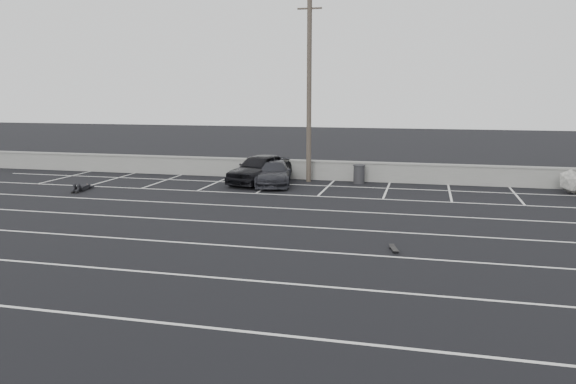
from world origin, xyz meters
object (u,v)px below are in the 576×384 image
(car_left, at_px, (260,169))
(utility_pole, at_px, (309,90))
(trash_bin, at_px, (359,174))
(skateboard, at_px, (394,249))
(car_right, at_px, (273,173))
(person, at_px, (83,185))

(car_left, xyz_separation_m, utility_pole, (2.38, 1.20, 4.09))
(trash_bin, distance_m, skateboard, 12.75)
(car_right, bearing_deg, car_left, 144.84)
(car_left, height_order, person, car_left)
(car_right, relative_size, utility_pole, 0.44)
(car_right, bearing_deg, trash_bin, 7.90)
(skateboard, bearing_deg, utility_pole, 98.16)
(skateboard, bearing_deg, car_right, 107.18)
(car_right, distance_m, trash_bin, 4.53)
(skateboard, bearing_deg, trash_bin, 86.85)
(person, bearing_deg, utility_pole, 16.02)
(utility_pole, relative_size, person, 4.23)
(car_left, relative_size, person, 2.02)
(car_left, distance_m, person, 8.88)
(car_right, distance_m, skateboard, 12.91)
(person, bearing_deg, trash_bin, 10.87)
(car_left, bearing_deg, person, -138.96)
(utility_pole, height_order, trash_bin, utility_pole)
(car_right, height_order, person, car_right)
(car_left, height_order, skateboard, car_left)
(trash_bin, relative_size, person, 0.44)
(person, bearing_deg, skateboard, -35.98)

